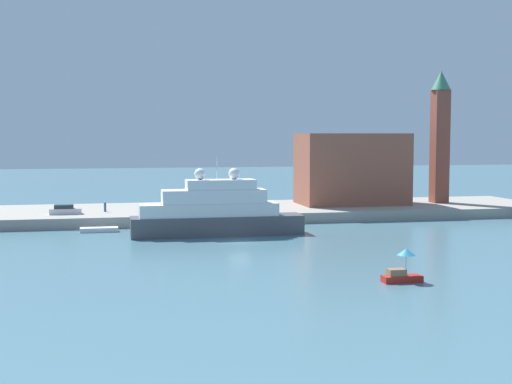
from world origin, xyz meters
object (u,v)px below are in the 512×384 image
Objects in this scene: large_yacht at (215,213)px; bell_tower at (440,132)px; work_barge at (99,230)px; harbor_building at (352,169)px; parked_car at (65,210)px; small_motorboat at (402,270)px; person_figure at (105,207)px; mooring_bollard at (258,210)px.

large_yacht is 47.50m from bell_tower.
large_yacht reaches higher than work_barge.
harbor_building is 3.85× the size of parked_car.
small_motorboat is 0.78× the size of parked_car.
parked_car is at bearing 123.50° from small_motorboat.
small_motorboat is 56.30m from person_figure.
work_barge is at bearing -160.04° from harbor_building.
large_yacht is 14.43× the size of person_figure.
large_yacht is at bearing -51.07° from person_figure.
person_figure is at bearing -176.76° from bell_tower.
small_motorboat is 2.29× the size of person_figure.
large_yacht is at bearing -153.69° from bell_tower.
small_motorboat reaches higher than parked_car.
work_barge is 1.11× the size of parked_car.
bell_tower is 14.37× the size of person_figure.
small_motorboat is 43.58m from mooring_bollard.
mooring_bollard is at bearing -163.77° from bell_tower.
large_yacht reaches higher than small_motorboat.
mooring_bollard is at bearing -8.70° from parked_car.
large_yacht is at bearing -23.14° from work_barge.
small_motorboat is 57.16m from parked_car.
small_motorboat is 56.04m from harbor_building.
bell_tower reaches higher than harbor_building.
mooring_bollard is at bearing 94.98° from small_motorboat.
bell_tower is at bearing 14.14° from work_barge.
bell_tower is at bearing 16.23° from mooring_bollard.
large_yacht is at bearing -37.39° from parked_car.
person_figure is (-55.54, -3.15, -11.26)m from bell_tower.
work_barge is 3.24× the size of person_figure.
bell_tower is at bearing 60.84° from small_motorboat.
harbor_building reaches higher than parked_car.
large_yacht is 33.96m from harbor_building.
parked_car is at bearing 171.30° from mooring_bollard.
work_barge is at bearing -60.82° from parked_car.
bell_tower is at bearing 26.31° from large_yacht.
small_motorboat is (11.86, -32.61, -1.84)m from large_yacht.
bell_tower is 56.76m from person_figure.
mooring_bollard is at bearing 11.02° from work_barge.
small_motorboat is at bearing -104.86° from harbor_building.
mooring_bollard is (22.11, -6.58, -0.33)m from person_figure.
bell_tower reaches higher than small_motorboat.
large_yacht is 1.00× the size of bell_tower.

